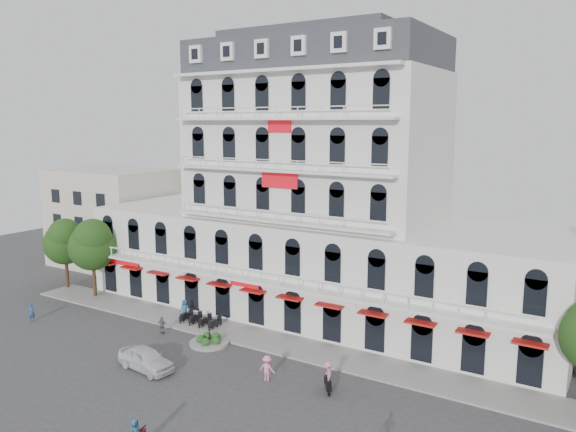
% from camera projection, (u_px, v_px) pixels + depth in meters
% --- Properties ---
extents(ground, '(120.00, 120.00, 0.00)m').
position_uv_depth(ground, '(187.00, 382.00, 38.71)').
color(ground, '#38383A').
rests_on(ground, ground).
extents(sidewalk, '(53.00, 4.00, 0.16)m').
position_uv_depth(sidewalk, '(261.00, 339.00, 46.24)').
color(sidewalk, gray).
rests_on(sidewalk, ground).
extents(main_building, '(45.00, 15.00, 25.80)m').
position_uv_depth(main_building, '(315.00, 207.00, 52.17)').
color(main_building, silver).
rests_on(main_building, ground).
extents(flank_building_west, '(14.00, 10.00, 12.00)m').
position_uv_depth(flank_building_west, '(113.00, 217.00, 70.08)').
color(flank_building_west, beige).
rests_on(flank_building_west, ground).
extents(traffic_island, '(3.20, 3.20, 1.60)m').
position_uv_depth(traffic_island, '(209.00, 341.00, 45.26)').
color(traffic_island, gray).
rests_on(traffic_island, ground).
extents(parked_scooter_row, '(4.40, 1.80, 1.10)m').
position_uv_depth(parked_scooter_row, '(200.00, 326.00, 49.38)').
color(parked_scooter_row, black).
rests_on(parked_scooter_row, ground).
extents(tree_west_outer, '(4.50, 4.48, 7.76)m').
position_uv_depth(tree_west_outer, '(65.00, 240.00, 59.68)').
color(tree_west_outer, '#382314').
rests_on(tree_west_outer, ground).
extents(tree_west_inner, '(4.76, 4.76, 8.25)m').
position_uv_depth(tree_west_inner, '(92.00, 243.00, 56.60)').
color(tree_west_inner, '#382314').
rests_on(tree_west_inner, ground).
extents(parked_car, '(4.96, 2.45, 1.63)m').
position_uv_depth(parked_car, '(146.00, 359.00, 40.55)').
color(parked_car, silver).
rests_on(parked_car, ground).
extents(rider_center, '(1.15, 1.46, 2.12)m').
position_uv_depth(rider_center, '(328.00, 376.00, 37.10)').
color(rider_center, black).
rests_on(rider_center, ground).
extents(pedestrian_left, '(1.00, 0.79, 1.80)m').
position_uv_depth(pedestrian_left, '(185.00, 309.00, 51.08)').
color(pedestrian_left, '#2B5B83').
rests_on(pedestrian_left, ground).
extents(pedestrian_mid, '(0.95, 0.55, 1.52)m').
position_uv_depth(pedestrian_mid, '(162.00, 325.00, 47.41)').
color(pedestrian_mid, slate).
rests_on(pedestrian_mid, ground).
extents(pedestrian_right, '(1.24, 0.78, 1.83)m').
position_uv_depth(pedestrian_right, '(267.00, 368.00, 38.74)').
color(pedestrian_right, pink).
rests_on(pedestrian_right, ground).
extents(pedestrian_far, '(0.64, 0.72, 1.66)m').
position_uv_depth(pedestrian_far, '(32.00, 313.00, 50.38)').
color(pedestrian_far, '#2B4A83').
rests_on(pedestrian_far, ground).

